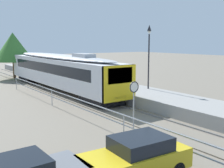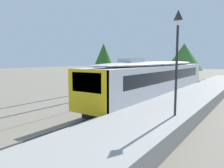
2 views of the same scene
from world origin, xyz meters
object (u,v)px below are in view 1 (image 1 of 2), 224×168
at_px(commuter_train, 59,69).
at_px(speed_limit_sign, 134,94).
at_px(platform_lamp_mid_platform, 149,45).
at_px(parked_hatchback_yellow, 136,157).

relative_size(commuter_train, speed_limit_sign, 7.30).
relative_size(platform_lamp_mid_platform, speed_limit_sign, 1.91).
distance_m(platform_lamp_mid_platform, parked_hatchback_yellow, 14.74).
distance_m(commuter_train, parked_hatchback_yellow, 19.26).
height_order(platform_lamp_mid_platform, parked_hatchback_yellow, platform_lamp_mid_platform).
height_order(commuter_train, platform_lamp_mid_platform, platform_lamp_mid_platform).
height_order(commuter_train, speed_limit_sign, commuter_train).
relative_size(commuter_train, parked_hatchback_yellow, 5.00).
height_order(platform_lamp_mid_platform, speed_limit_sign, platform_lamp_mid_platform).
relative_size(speed_limit_sign, parked_hatchback_yellow, 0.69).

